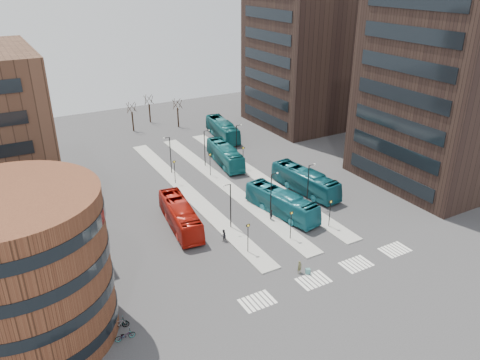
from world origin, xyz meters
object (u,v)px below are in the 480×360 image
teal_bus_a (282,203)px  bicycle_mid (120,324)px  suitcase (308,271)px  traveller (300,267)px  teal_bus_c (305,181)px  commuter_a (223,235)px  commuter_c (285,213)px  teal_bus_b (225,155)px  bicycle_far (118,322)px  bicycle_near (125,335)px  commuter_b (271,215)px  red_bus (180,215)px  teal_bus_d (222,129)px

teal_bus_a → bicycle_mid: (-25.32, -11.02, -1.13)m
suitcase → bicycle_mid: size_ratio=0.35×
suitcase → traveller: (-0.71, 0.57, 0.44)m
traveller → teal_bus_c: bearing=47.7°
commuter_a → commuter_c: size_ratio=0.99×
teal_bus_b → bicycle_far: 40.42m
teal_bus_c → bicycle_near: bearing=-159.0°
teal_bus_b → teal_bus_c: 16.21m
teal_bus_b → commuter_c: size_ratio=7.53×
teal_bus_b → commuter_b: size_ratio=7.49×
teal_bus_a → red_bus: bearing=155.2°
traveller → bicycle_near: (-19.47, -0.52, -0.26)m
suitcase → bicycle_near: (-20.18, 0.05, 0.18)m
red_bus → commuter_a: size_ratio=7.65×
red_bus → teal_bus_d: size_ratio=0.95×
teal_bus_a → bicycle_mid: bearing=-166.5°
teal_bus_a → traveller: size_ratio=7.95×
teal_bus_b → traveller: bearing=-95.7°
teal_bus_b → bicycle_mid: (-27.04, -30.41, -1.11)m
red_bus → commuter_a: 6.62m
bicycle_far → bicycle_mid: bearing=-166.5°
teal_bus_a → teal_bus_b: size_ratio=1.01×
red_bus → commuter_c: bearing=-12.8°
red_bus → commuter_a: (3.18, -5.74, -0.87)m
commuter_c → bicycle_far: (-25.11, -9.41, -0.35)m
red_bus → teal_bus_c: size_ratio=0.96×
teal_bus_c → bicycle_far: (-32.23, -14.66, -1.28)m
teal_bus_d → bicycle_mid: size_ratio=7.10×
teal_bus_c → teal_bus_d: 27.35m
teal_bus_a → commuter_b: 2.54m
bicycle_mid → commuter_a: bearing=-51.2°
teal_bus_c → commuter_b: size_ratio=7.82×
teal_bus_d → suitcase: bearing=-98.0°
teal_bus_b → red_bus: bearing=-125.2°
teal_bus_b → teal_bus_c: bearing=-63.5°
red_bus → teal_bus_d: bearing=60.6°
red_bus → teal_bus_a: bearing=-7.7°
teal_bus_d → bicycle_far: (-32.81, -42.01, -1.30)m
suitcase → teal_bus_d: 45.89m
commuter_b → bicycle_near: size_ratio=0.86×
commuter_a → bicycle_far: commuter_a is taller
teal_bus_d → commuter_b: teal_bus_d is taller
traveller → bicycle_far: bearing=171.5°
teal_bus_c → bicycle_near: teal_bus_c is taller
teal_bus_d → bicycle_mid: bearing=-119.8°
teal_bus_b → commuter_c: teal_bus_b is taller
commuter_c → teal_bus_d: bearing=-173.3°
suitcase → bicycle_mid: bicycle_mid is taller
red_bus → teal_bus_b: 21.78m
bicycle_mid → bicycle_far: bearing=9.1°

